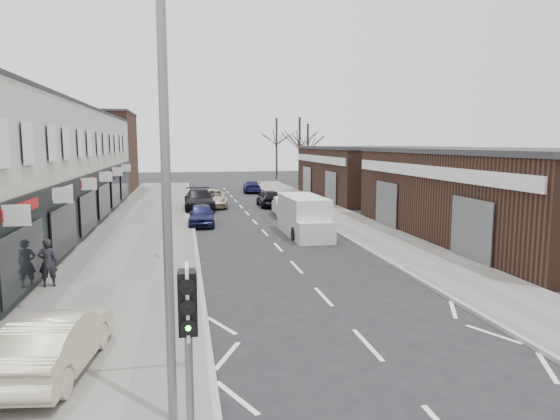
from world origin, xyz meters
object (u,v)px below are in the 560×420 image
traffic_light (188,318)px  parked_car_left_a (201,215)px  parked_car_left_c (212,198)px  white_van (304,217)px  parked_car_left_b (199,200)px  sedan_on_pavement (55,342)px  parked_car_right_b (269,198)px  pedestrian (48,263)px  parked_car_right_c (252,187)px  warning_sign (166,210)px  parked_car_right_a (285,206)px  street_lamp (176,166)px

traffic_light → parked_car_left_a: bearing=87.5°
parked_car_left_a → parked_car_left_c: (1.16, 8.83, 0.03)m
white_van → parked_car_left_b: white_van is taller
white_van → sedan_on_pavement: size_ratio=1.37×
parked_car_left_a → parked_car_right_b: parked_car_right_b is taller
pedestrian → parked_car_left_b: (5.73, 19.97, -0.17)m
parked_car_left_a → parked_car_left_b: 7.25m
white_van → pedestrian: 13.87m
traffic_light → parked_car_right_c: traffic_light is taller
sedan_on_pavement → parked_car_left_c: bearing=-92.2°
parked_car_right_c → white_van: bearing=94.2°
parked_car_left_c → parked_car_right_c: bearing=69.4°
pedestrian → parked_car_left_a: (5.64, 12.72, -0.30)m
pedestrian → parked_car_right_c: size_ratio=0.40×
sedan_on_pavement → parked_car_right_b: size_ratio=0.98×
parked_car_right_b → parked_car_right_c: 11.68m
parked_car_left_a → parked_car_left_b: (0.09, 7.24, 0.13)m
sedan_on_pavement → parked_car_left_a: size_ratio=1.04×
warning_sign → parked_car_left_a: bearing=79.2°
parked_car_left_b → parked_car_right_a: (5.73, -4.10, -0.10)m
sedan_on_pavement → parked_car_left_a: 19.96m
sedan_on_pavement → parked_car_left_a: (3.81, 19.59, -0.12)m
pedestrian → traffic_light: bearing=107.3°
parked_car_left_c → parked_car_left_b: bearing=-121.7°
sedan_on_pavement → parked_car_right_b: 29.39m
white_van → parked_car_right_a: white_van is taller
traffic_light → parked_car_right_b: 32.23m
street_lamp → warning_sign: street_lamp is taller
warning_sign → pedestrian: size_ratio=1.61×
warning_sign → parked_car_left_a: (1.76, 9.24, -1.54)m
warning_sign → parked_car_left_b: bearing=83.6°
warning_sign → pedestrian: (-3.88, -3.48, -1.24)m
parked_car_right_b → parked_car_left_c: bearing=-6.9°
parked_car_left_a → parked_car_right_b: (5.60, 8.25, 0.04)m
white_van → pedestrian: bearing=-143.9°
warning_sign → street_lamp: bearing=-87.2°
parked_car_right_a → parked_car_right_c: 16.78m
traffic_light → parked_car_right_b: bearing=78.2°
sedan_on_pavement → warning_sign: bearing=-93.5°
street_lamp → parked_car_right_b: 31.27m
white_van → parked_car_right_b: size_ratio=1.35×
warning_sign → parked_car_right_b: size_ratio=0.66×
white_van → pedestrian: size_ratio=3.28×
street_lamp → white_van: street_lamp is taller
parked_car_left_c → parked_car_right_c: 12.03m
traffic_light → pedestrian: 11.60m
traffic_light → parked_car_left_c: traffic_light is taller
parked_car_right_a → parked_car_right_b: size_ratio=1.02×
parked_car_right_b → white_van: bearing=89.7°
pedestrian → parked_car_left_a: size_ratio=0.44×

